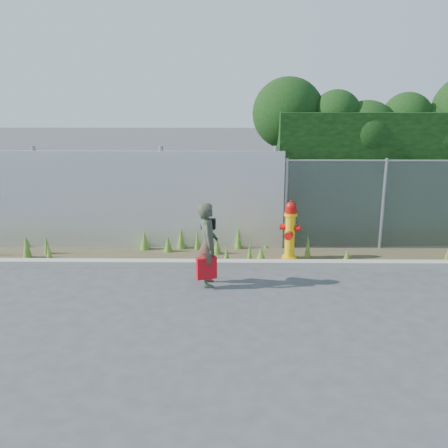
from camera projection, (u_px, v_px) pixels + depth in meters
name	position (u px, v px, depth m)	size (l,w,h in m)	color
ground	(241.00, 303.00, 8.42)	(80.00, 80.00, 0.00)	#3D3D3F
curb	(239.00, 263.00, 10.14)	(16.00, 0.22, 0.12)	#A19D91
weed_strip	(233.00, 250.00, 10.75)	(16.00, 1.33, 0.54)	#433B26
corrugated_fence	(92.00, 200.00, 11.07)	(8.50, 0.21, 2.30)	silver
chainlink_fence	(431.00, 204.00, 11.00)	(6.50, 0.07, 2.05)	gray
hedge	(431.00, 150.00, 11.68)	(7.86, 2.16, 3.88)	black
fire_hydrant	(290.00, 231.00, 10.42)	(0.43, 0.38, 1.28)	yellow
woman	(208.00, 244.00, 9.01)	(0.57, 0.37, 1.55)	#0F623F
red_tote_bag	(206.00, 268.00, 8.97)	(0.36, 0.13, 0.47)	#AD091B
black_shoulder_bag	(208.00, 224.00, 9.02)	(0.26, 0.11, 0.19)	black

